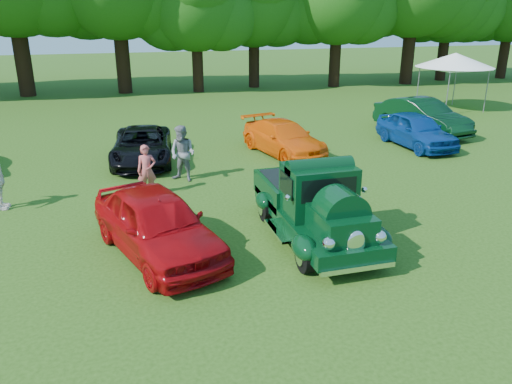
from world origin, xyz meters
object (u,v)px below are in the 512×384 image
object	(u,v)px
red_convertible	(157,224)
canopy_tent	(455,61)
back_car_black	(142,146)
back_car_blue	(416,130)
spectator_pink	(147,170)
spectator_grey	(183,154)
hero_pickup	(314,205)
back_car_green	(422,117)
back_car_orange	(284,138)

from	to	relation	value
red_convertible	canopy_tent	distance (m)	21.61
back_car_black	back_car_blue	size ratio (longest dim) A/B	1.11
spectator_pink	spectator_grey	world-z (taller)	spectator_grey
back_car_black	spectator_pink	size ratio (longest dim) A/B	2.90
canopy_tent	spectator_pink	bearing A→B (deg)	-151.47
red_convertible	spectator_pink	distance (m)	3.93
back_car_black	hero_pickup	bearing A→B (deg)	-58.52
back_car_black	back_car_blue	world-z (taller)	back_car_blue
back_car_blue	canopy_tent	bearing A→B (deg)	43.61
spectator_pink	back_car_green	bearing A→B (deg)	21.40
back_car_blue	spectator_pink	size ratio (longest dim) A/B	2.62
back_car_green	hero_pickup	bearing A→B (deg)	-146.29
back_car_orange	back_car_blue	xyz separation A→B (m)	(5.41, -0.39, 0.06)
hero_pickup	back_car_black	distance (m)	8.31
hero_pickup	spectator_grey	xyz separation A→B (m)	(-2.39, 5.04, 0.09)
hero_pickup	canopy_tent	bearing A→B (deg)	44.69
hero_pickup	back_car_blue	xyz separation A→B (m)	(7.11, 6.78, -0.12)
back_car_orange	back_car_blue	bearing A→B (deg)	-17.66
back_car_blue	back_car_green	distance (m)	2.42
red_convertible	back_car_orange	world-z (taller)	red_convertible
back_car_orange	back_car_blue	distance (m)	5.43
back_car_black	spectator_pink	xyz separation A→B (m)	(-0.08, -3.53, 0.15)
back_car_green	spectator_pink	world-z (taller)	back_car_green
back_car_blue	spectator_pink	world-z (taller)	spectator_pink
back_car_orange	back_car_green	bearing A→B (deg)	-1.09
back_car_black	back_car_green	distance (m)	12.16
spectator_pink	back_car_blue	bearing A→B (deg)	14.91
back_car_blue	spectator_pink	distance (m)	11.06
red_convertible	back_car_orange	bearing A→B (deg)	34.22
back_car_black	back_car_orange	distance (m)	5.22
hero_pickup	spectator_grey	distance (m)	5.58
hero_pickup	back_car_black	world-z (taller)	hero_pickup
back_car_green	back_car_blue	bearing A→B (deg)	-139.51
back_car_black	spectator_grey	xyz separation A→B (m)	(1.11, -2.49, 0.28)
back_car_orange	spectator_pink	world-z (taller)	spectator_pink
hero_pickup	spectator_grey	world-z (taller)	hero_pickup
red_convertible	back_car_green	distance (m)	14.99
back_car_orange	spectator_grey	bearing A→B (deg)	-166.03
red_convertible	canopy_tent	bearing A→B (deg)	18.99
back_car_orange	back_car_green	xyz separation A→B (m)	(6.90, 1.52, 0.15)
back_car_green	spectator_pink	size ratio (longest dim) A/B	3.06
hero_pickup	back_car_blue	world-z (taller)	hero_pickup
back_car_orange	spectator_grey	size ratio (longest dim) A/B	2.38
red_convertible	back_car_blue	distance (m)	12.69
spectator_grey	red_convertible	bearing A→B (deg)	-63.62
back_car_black	spectator_pink	distance (m)	3.53
back_car_black	spectator_pink	bearing A→B (deg)	-84.83
back_car_orange	back_car_green	world-z (taller)	back_car_green
back_car_black	spectator_grey	bearing A→B (deg)	-59.42
back_car_black	back_car_green	size ratio (longest dim) A/B	0.95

